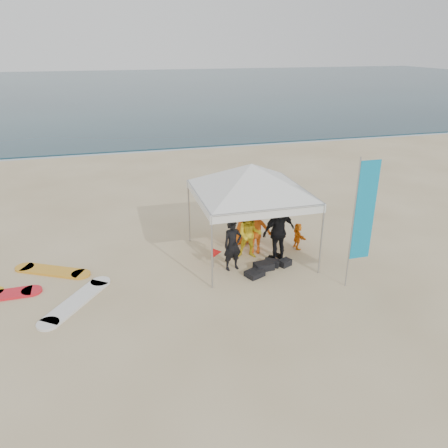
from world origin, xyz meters
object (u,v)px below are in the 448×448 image
person_yellow (249,234)px  feather_flag (363,213)px  person_orange_a (256,229)px  marker_pennant (217,252)px  person_black_b (279,231)px  canopy_tent (252,164)px  person_black_a (233,245)px  person_orange_b (244,216)px  person_seated (298,236)px

person_yellow → feather_flag: 3.58m
person_yellow → person_orange_a: person_orange_a is taller
person_orange_a → marker_pennant: (-1.44, -0.67, -0.32)m
person_yellow → feather_flag: size_ratio=0.43×
person_black_b → feather_flag: (1.51, -1.97, 1.19)m
person_orange_a → canopy_tent: canopy_tent is taller
feather_flag → person_black_a: bearing=149.7°
person_yellow → person_orange_b: bearing=99.6°
person_black_a → feather_flag: bearing=-39.5°
person_orange_a → person_black_b: bearing=142.6°
person_yellow → person_black_b: bearing=-9.7°
person_yellow → person_seated: (1.71, 0.18, -0.34)m
canopy_tent → person_orange_a: bearing=36.0°
person_seated → canopy_tent: 3.04m
person_black_a → person_orange_b: size_ratio=0.82×
person_black_b → person_yellow: bearing=-42.4°
person_black_b → person_seated: bearing=-162.8°
canopy_tent → marker_pennant: size_ratio=7.10×
person_black_a → canopy_tent: canopy_tent is taller
person_black_b → feather_flag: bearing=112.4°
person_orange_a → person_seated: (1.41, -0.10, -0.38)m
person_black_a → feather_flag: 3.76m
person_orange_b → feather_flag: bearing=111.6°
person_yellow → canopy_tent: bearing=83.1°
person_yellow → person_orange_b: size_ratio=0.82×
person_black_a → person_seated: bearing=8.7°
person_black_a → marker_pennant: size_ratio=2.45×
marker_pennant → person_orange_b: bearing=49.2°
person_black_a → person_orange_a: 1.36m
person_orange_a → canopy_tent: (-0.27, -0.19, 2.16)m
person_seated → feather_flag: bearing=-165.8°
person_yellow → person_orange_a: bearing=59.9°
person_black_a → person_black_b: (1.51, 0.20, 0.18)m
person_orange_b → canopy_tent: canopy_tent is taller
person_seated → feather_flag: size_ratio=0.24×
person_black_b → person_orange_b: bearing=-82.4°
marker_pennant → person_black_b: bearing=-0.4°
person_yellow → person_black_b: person_black_b is taller
feather_flag → person_orange_b: bearing=121.6°
marker_pennant → person_seated: bearing=11.3°
person_yellow → person_black_b: size_ratio=0.81×
person_orange_b → marker_pennant: bearing=39.2°
person_black_a → person_orange_a: bearing=31.6°
person_black_a → feather_flag: size_ratio=0.43×
person_black_a → canopy_tent: size_ratio=0.35×
person_black_b → person_black_a: bearing=-7.4°
person_black_a → person_orange_a: (1.03, 0.89, 0.04)m
person_orange_b → person_orange_a: bearing=90.1°
person_seated → marker_pennant: bearing=102.5°
feather_flag → marker_pennant: size_ratio=5.72×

